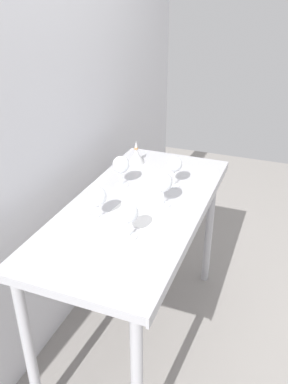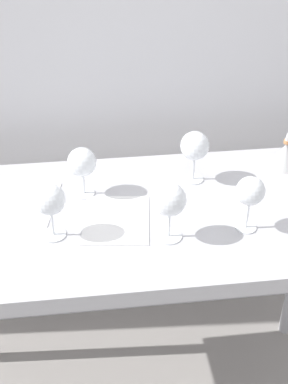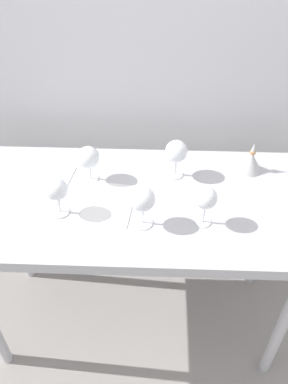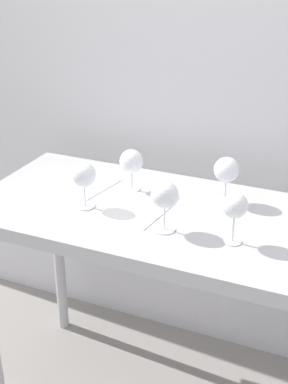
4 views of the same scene
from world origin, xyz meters
The scene contains 10 objects.
back_wall centered at (0.00, 0.49, 1.30)m, with size 3.80×0.04×2.60m, color silver.
steel_counter centered at (0.00, -0.01, 0.79)m, with size 1.40×0.65×0.90m.
wine_glass_near_center centered at (0.04, -0.13, 1.02)m, with size 0.09×0.09×0.17m.
wine_glass_near_right centered at (0.26, -0.11, 1.02)m, with size 0.08×0.08×0.17m.
wine_glass_near_left centered at (-0.28, -0.08, 1.02)m, with size 0.09×0.09×0.17m.
wine_glass_far_left centered at (-0.19, 0.12, 1.01)m, with size 0.09×0.09×0.16m.
wine_glass_far_right centered at (0.16, 0.15, 1.02)m, with size 0.09×0.09×0.17m.
tasting_sheet_upper centered at (-0.10, -0.03, 0.90)m, with size 0.19×0.24×0.00m, color white.
tasting_sheet_lower centered at (-0.37, 0.08, 0.90)m, with size 0.18×0.24×0.00m, color white.
decanter_funnel centered at (0.48, 0.20, 0.95)m, with size 0.10×0.10×0.14m.
Camera 2 is at (-0.18, -1.31, 1.87)m, focal length 51.28 mm.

